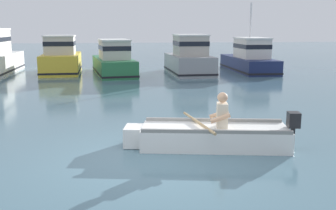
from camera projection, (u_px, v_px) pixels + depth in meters
name	position (u px, v px, depth m)	size (l,w,h in m)	color
ground_plane	(150.00, 161.00, 7.67)	(120.00, 120.00, 0.00)	slate
rowboat_with_person	(211.00, 135.00, 8.52)	(3.72, 2.04, 1.19)	white
moored_boat_yellow	(61.00, 59.00, 22.21)	(2.17, 4.53, 2.11)	gold
moored_boat_green	(114.00, 61.00, 21.66)	(2.54, 5.73, 1.91)	#287042
moored_boat_grey	(189.00, 59.00, 21.86)	(2.19, 4.70, 2.16)	gray
moored_boat_navy	(249.00, 59.00, 23.21)	(1.98, 5.99, 3.92)	#19234C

